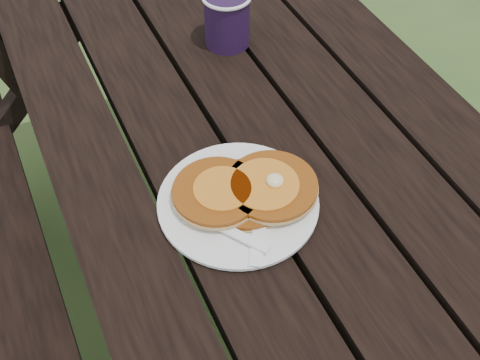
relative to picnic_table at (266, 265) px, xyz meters
name	(u,v)px	position (x,y,z in m)	size (l,w,h in m)	color
ground	(262,340)	(0.00, 0.00, -0.37)	(60.00, 60.00, 0.00)	#355123
picnic_table	(266,265)	(0.00, 0.00, 0.00)	(1.36, 1.80, 0.75)	black
plate	(238,203)	(-0.11, -0.10, 0.39)	(0.25, 0.25, 0.01)	white
pancake_stack	(246,190)	(-0.10, -0.09, 0.41)	(0.23, 0.17, 0.04)	#8F4610
knife	(261,218)	(-0.10, -0.15, 0.39)	(0.02, 0.18, 0.01)	white
fork	(237,234)	(-0.14, -0.16, 0.40)	(0.03, 0.16, 0.01)	white
coffee_cup	(227,16)	(0.05, 0.31, 0.45)	(0.10, 0.10, 0.11)	#231131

